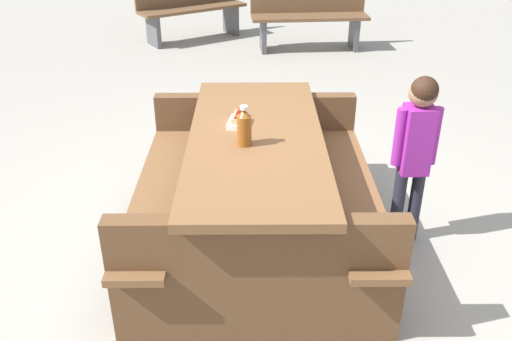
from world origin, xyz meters
The scene contains 7 objects.
ground_plane centered at (0.00, 0.00, 0.00)m, with size 30.00×30.00×0.00m, color gray.
picnic_table centered at (0.00, 0.00, 0.44)m, with size 2.13×1.86×0.75m.
soda_bottle centered at (-0.09, 0.10, 0.85)m, with size 0.08×0.08×0.23m.
hotdog_tray centered at (0.17, 0.06, 0.78)m, with size 0.21×0.18×0.08m.
child_in_coat centered at (-0.22, -0.90, 0.69)m, with size 0.19×0.26×1.08m.
park_bench_near centered at (4.96, -0.61, 0.45)m, with size 0.79×1.55×0.85m.
park_bench_mid centered at (4.01, -1.97, 0.45)m, with size 0.72×1.55×0.85m.
Camera 1 is at (-2.71, 0.85, 2.06)m, focal length 38.73 mm.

